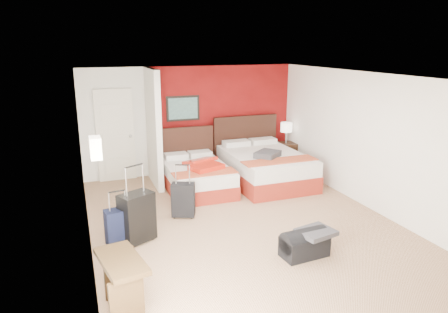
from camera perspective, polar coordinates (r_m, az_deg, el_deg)
name	(u,v)px	position (r m, az deg, el deg)	size (l,w,h in m)	color
ground	(243,224)	(7.28, 2.64, -9.14)	(6.50, 6.50, 0.00)	tan
room_walls	(144,141)	(7.82, -10.86, 2.06)	(5.02, 6.52, 2.50)	white
red_accent_panel	(221,118)	(10.07, -0.37, 5.20)	(3.50, 0.04, 2.50)	maroon
partition_wall	(154,128)	(9.04, -9.57, 3.83)	(0.12, 1.20, 2.50)	silver
entry_door	(115,135)	(9.56, -14.59, 2.79)	(0.82, 0.06, 2.05)	silver
bed_left	(197,178)	(8.77, -3.65, -2.98)	(1.24, 1.77, 0.53)	white
bed_right	(265,168)	(9.29, 5.65, -1.56)	(1.55, 2.21, 0.66)	silver
red_suitcase_open	(203,164)	(8.61, -2.86, -1.07)	(0.64, 0.88, 0.11)	red
jacket_bundle	(268,154)	(8.88, 5.96, 0.30)	(0.52, 0.42, 0.13)	#3C3D41
nightstand	(285,155)	(10.47, 8.37, 0.18)	(0.45, 0.45, 0.63)	#321D10
table_lamp	(286,133)	(10.34, 8.49, 3.20)	(0.28, 0.28, 0.50)	white
suitcase_black	(137,219)	(6.65, -11.77, -8.32)	(0.51, 0.32, 0.76)	black
suitcase_charcoal	(183,201)	(7.48, -5.57, -6.07)	(0.40, 0.25, 0.59)	black
suitcase_navy	(119,229)	(6.63, -14.08, -9.50)	(0.40, 0.24, 0.56)	black
duffel_bag	(304,245)	(6.30, 10.90, -11.78)	(0.67, 0.36, 0.34)	black
jacket_draped	(316,232)	(6.25, 12.44, -10.03)	(0.50, 0.42, 0.07)	#38373C
desk	(123,286)	(5.08, -13.61, -16.79)	(0.41, 0.83, 0.69)	black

